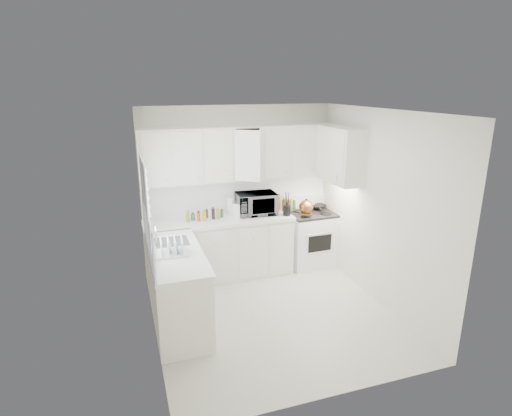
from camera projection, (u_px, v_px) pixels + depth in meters
name	position (u px, v px, depth m)	size (l,w,h in m)	color
floor	(273.00, 313.00, 5.47)	(3.20, 3.20, 0.00)	beige
ceiling	(275.00, 111.00, 4.72)	(3.20, 3.20, 0.00)	white
wall_back	(238.00, 189.00, 6.55)	(3.00, 3.00, 0.00)	silver
wall_front	(338.00, 274.00, 3.64)	(3.00, 3.00, 0.00)	silver
wall_left	(148.00, 233.00, 4.65)	(3.20, 3.20, 0.00)	silver
wall_right	(379.00, 209.00, 5.55)	(3.20, 3.20, 0.00)	silver
window_blinds	(146.00, 203.00, 4.90)	(0.06, 0.96, 1.06)	white
lower_cabinets_back	(220.00, 249.00, 6.40)	(2.22, 0.60, 0.90)	silver
lower_cabinets_left	(177.00, 289.00, 5.16)	(0.60, 1.60, 0.90)	silver
countertop_back	(219.00, 220.00, 6.26)	(2.24, 0.64, 0.05)	white
countertop_left	(176.00, 254.00, 5.03)	(0.64, 1.62, 0.05)	white
backsplash_back	(238.00, 194.00, 6.56)	(2.98, 0.02, 0.55)	white
backsplash_left	(148.00, 233.00, 4.85)	(0.02, 1.60, 0.55)	white
upper_cabinets_back	(241.00, 179.00, 6.34)	(3.00, 0.33, 0.80)	silver
upper_cabinets_right	(339.00, 182.00, 6.18)	(0.33, 0.90, 0.80)	silver
sink	(171.00, 233.00, 5.30)	(0.42, 0.38, 0.30)	gray
stove	(311.00, 231.00, 6.82)	(0.75, 0.61, 1.15)	white
tea_kettle	(306.00, 206.00, 6.48)	(0.28, 0.24, 0.26)	brown
frying_pan	(318.00, 205.00, 6.91)	(0.28, 0.47, 0.04)	black
microwave	(256.00, 201.00, 6.43)	(0.60, 0.33, 0.41)	gray
rice_cooker	(240.00, 208.00, 6.35)	(0.25, 0.25, 0.25)	white
paper_towel	(231.00, 206.00, 6.45)	(0.12, 0.12, 0.27)	white
utensil_crock	(287.00, 203.00, 6.36)	(0.13, 0.13, 0.38)	black
dish_rack	(171.00, 246.00, 4.91)	(0.40, 0.30, 0.22)	white
spice_left_0	(187.00, 215.00, 6.21)	(0.06, 0.06, 0.13)	olive
spice_left_1	(193.00, 216.00, 6.15)	(0.06, 0.06, 0.13)	#277643
spice_left_2	(197.00, 214.00, 6.26)	(0.06, 0.06, 0.13)	#C43D1A
spice_left_3	(203.00, 215.00, 6.20)	(0.06, 0.06, 0.13)	gold
spice_left_4	(207.00, 213.00, 6.30)	(0.06, 0.06, 0.13)	brown
spice_left_5	(213.00, 214.00, 6.24)	(0.06, 0.06, 0.13)	black
spice_left_6	(216.00, 212.00, 6.35)	(0.06, 0.06, 0.13)	olive
spice_left_7	(223.00, 213.00, 6.29)	(0.06, 0.06, 0.13)	#277643
sauce_right_0	(275.00, 204.00, 6.67)	(0.06, 0.06, 0.19)	#C43D1A
sauce_right_1	(280.00, 205.00, 6.63)	(0.06, 0.06, 0.19)	gold
sauce_right_2	(282.00, 204.00, 6.70)	(0.06, 0.06, 0.19)	brown
sauce_right_3	(286.00, 204.00, 6.67)	(0.06, 0.06, 0.19)	black
sauce_right_4	(288.00, 203.00, 6.74)	(0.06, 0.06, 0.19)	olive
sauce_right_5	(293.00, 204.00, 6.70)	(0.06, 0.06, 0.19)	#277643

